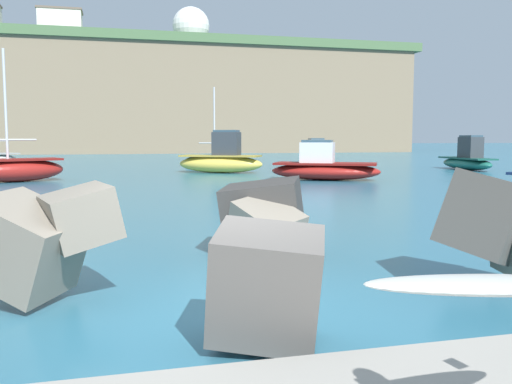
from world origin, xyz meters
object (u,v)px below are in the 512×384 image
boat_near_centre (324,167)px  boat_far_centre (221,160)px  boat_mid_right (16,169)px  boat_far_left (315,156)px  boat_near_right (211,160)px  station_building_central (61,28)px  radar_dome (191,32)px  boat_mid_left (467,159)px

boat_near_centre → boat_far_centre: bearing=120.0°
boat_near_centre → boat_mid_right: boat_mid_right is taller
boat_far_left → boat_near_centre: bearing=-108.8°
boat_near_right → station_building_central: size_ratio=0.89×
radar_dome → station_building_central: 22.21m
boat_mid_right → station_building_central: size_ratio=0.95×
boat_near_right → boat_far_left: (7.87, -0.95, 0.22)m
station_building_central → boat_near_right: bearing=-73.8°
boat_mid_right → boat_far_left: boat_mid_right is taller
boat_mid_right → radar_dome: 74.43m
boat_mid_right → boat_far_centre: bearing=21.6°
boat_mid_left → radar_dome: 69.53m
boat_far_left → boat_far_centre: 11.38m
station_building_central → radar_dome: bearing=20.1°
boat_mid_right → boat_near_centre: bearing=-9.6°
boat_near_centre → boat_far_centre: boat_far_centre is taller
boat_mid_left → station_building_central: 67.99m
boat_near_right → boat_far_centre: (-0.78, -8.34, 0.32)m
boat_near_right → boat_far_centre: 8.38m
boat_mid_left → boat_far_centre: bearing=177.1°
boat_near_right → station_building_central: (-14.36, 49.29, 18.15)m
boat_far_centre → radar_dome: radar_dome is taller
radar_dome → station_building_central: size_ratio=1.34×
boat_near_right → boat_far_left: size_ratio=0.90×
radar_dome → boat_mid_left: bearing=-82.3°
boat_mid_left → boat_far_centre: boat_far_centre is taller
boat_near_centre → radar_dome: (3.34, 71.93, 19.81)m
boat_mid_left → station_building_central: bearing=116.9°
boat_near_right → station_building_central: 54.45m
boat_far_left → radar_dome: size_ratio=0.74×
boat_near_centre → boat_far_left: 14.88m
boat_far_centre → radar_dome: (7.21, 65.23, 19.64)m
boat_mid_right → station_building_central: (-2.90, 61.87, 18.02)m
boat_mid_left → boat_near_right: bearing=149.2°
boat_near_centre → station_building_central: station_building_central is taller
boat_mid_right → radar_dome: size_ratio=0.71×
boat_near_right → boat_mid_right: boat_mid_right is taller
boat_near_centre → boat_far_centre: 7.74m
boat_mid_right → boat_far_left: bearing=31.0°
boat_far_left → boat_far_centre: boat_far_centre is taller
boat_near_centre → radar_dome: 74.69m
boat_far_left → boat_mid_left: bearing=-47.7°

